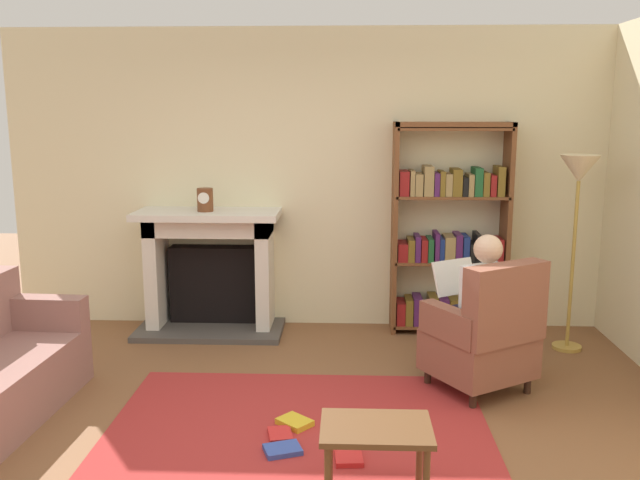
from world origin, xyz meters
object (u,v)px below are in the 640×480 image
Objects in this scene: side_table at (376,438)px; floor_lamp at (578,186)px; armchair_reading at (486,335)px; fireplace at (211,267)px; mantel_clock at (205,200)px; bookshelf at (449,236)px; seated_reader at (475,304)px.

floor_lamp is at bearing 54.05° from side_table.
armchair_reading is at bearing -133.41° from floor_lamp.
floor_lamp is (3.09, -0.41, 0.79)m from fireplace.
fireplace is 1.35× the size of armchair_reading.
fireplace is 6.45× the size of mantel_clock.
mantel_clock reaches higher than armchair_reading.
side_table is (1.40, -2.66, -0.85)m from mantel_clock.
fireplace is at bearing 172.49° from floor_lamp.
bookshelf reaches higher than mantel_clock.
floor_lamp reaches higher than seated_reader.
mantel_clock is at bearing -61.34° from armchair_reading.
seated_reader is at bearing -27.78° from mantel_clock.
mantel_clock is 2.66m from armchair_reading.
fireplace is 0.70× the size of bookshelf.
bookshelf is (2.15, 0.14, -0.33)m from mantel_clock.
bookshelf is 1.94× the size of armchair_reading.
floor_lamp is (3.10, -0.31, 0.17)m from mantel_clock.
seated_reader is at bearing -90.00° from armchair_reading.
bookshelf is 1.45m from armchair_reading.
mantel_clock is at bearing -60.02° from seated_reader.
seated_reader is (-0.06, 0.10, 0.20)m from armchair_reading.
armchair_reading is at bearing 90.00° from seated_reader.
mantel_clock reaches higher than side_table.
mantel_clock is 2.51m from seated_reader.
seated_reader reaches higher than armchair_reading.
bookshelf is (2.14, 0.04, 0.30)m from fireplace.
floor_lamp is at bearing -5.68° from mantel_clock.
mantel_clock is (-0.01, -0.10, 0.62)m from fireplace.
seated_reader is (0.01, -1.27, -0.26)m from bookshelf.
armchair_reading is 0.60× the size of floor_lamp.
side_table is (-0.75, -2.79, -0.52)m from bookshelf.
floor_lamp reaches higher than side_table.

